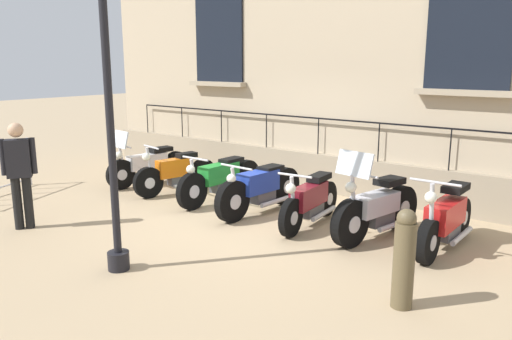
# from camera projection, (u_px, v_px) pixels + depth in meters

# --- Properties ---
(ground_plane) EXTENTS (60.00, 60.00, 0.00)m
(ground_plane) POSITION_uv_depth(u_px,v_px,m) (250.00, 216.00, 8.81)
(ground_plane) COLOR tan
(building_facade) EXTENTS (0.82, 12.62, 7.28)m
(building_facade) POSITION_uv_depth(u_px,v_px,m) (332.00, 17.00, 10.12)
(building_facade) COLOR tan
(building_facade) RESTS_ON ground_plane
(motorcycle_white) EXTENTS (2.05, 0.67, 1.24)m
(motorcycle_white) POSITION_uv_depth(u_px,v_px,m) (149.00, 165.00, 11.02)
(motorcycle_white) COLOR black
(motorcycle_white) RESTS_ON ground_plane
(motorcycle_orange) EXTENTS (1.90, 0.67, 1.03)m
(motorcycle_orange) POSITION_uv_depth(u_px,v_px,m) (176.00, 173.00, 10.30)
(motorcycle_orange) COLOR black
(motorcycle_orange) RESTS_ON ground_plane
(motorcycle_green) EXTENTS (2.24, 0.63, 0.95)m
(motorcycle_green) POSITION_uv_depth(u_px,v_px,m) (221.00, 179.00, 9.69)
(motorcycle_green) COLOR black
(motorcycle_green) RESTS_ON ground_plane
(motorcycle_blue) EXTENTS (2.13, 0.71, 0.95)m
(motorcycle_blue) POSITION_uv_depth(u_px,v_px,m) (260.00, 189.00, 8.91)
(motorcycle_blue) COLOR black
(motorcycle_blue) RESTS_ON ground_plane
(motorcycle_maroon) EXTENTS (1.93, 0.58, 0.97)m
(motorcycle_maroon) POSITION_uv_depth(u_px,v_px,m) (310.00, 201.00, 8.23)
(motorcycle_maroon) COLOR black
(motorcycle_maroon) RESTS_ON ground_plane
(motorcycle_silver) EXTENTS (1.97, 0.80, 1.41)m
(motorcycle_silver) POSITION_uv_depth(u_px,v_px,m) (376.00, 209.00, 7.65)
(motorcycle_silver) COLOR black
(motorcycle_silver) RESTS_ON ground_plane
(motorcycle_red) EXTENTS (2.00, 0.68, 1.12)m
(motorcycle_red) POSITION_uv_depth(u_px,v_px,m) (446.00, 221.00, 7.18)
(motorcycle_red) COLOR black
(motorcycle_red) RESTS_ON ground_plane
(bollard) EXTENTS (0.23, 0.23, 1.12)m
(bollard) POSITION_uv_depth(u_px,v_px,m) (404.00, 259.00, 5.44)
(bollard) COLOR brown
(bollard) RESTS_ON ground_plane
(pedestrian_walking) EXTENTS (0.45, 0.39, 1.72)m
(pedestrian_walking) POSITION_uv_depth(u_px,v_px,m) (19.00, 169.00, 7.96)
(pedestrian_walking) COLOR black
(pedestrian_walking) RESTS_ON ground_plane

